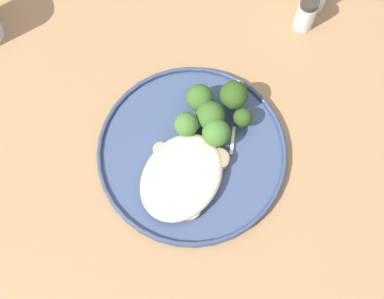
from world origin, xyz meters
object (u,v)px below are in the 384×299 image
(broccoli_floret_left_leaning, at_px, (202,99))
(broccoli_floret_rear_charred, at_px, (185,127))
(seared_scallop_large_seared, at_px, (190,209))
(seared_scallop_left_edge, at_px, (161,163))
(dinner_plate, at_px, (192,152))
(broccoli_floret_small_sprig, at_px, (210,116))
(broccoli_floret_beside_noodles, at_px, (234,95))
(seared_scallop_on_noodles, at_px, (161,177))
(pepper_shaker, at_px, (306,13))
(broccoli_floret_right_tilted, at_px, (216,133))
(seared_scallop_front_small, at_px, (161,150))
(seared_scallop_tiny_bay, at_px, (182,186))
(seared_scallop_center_golden, at_px, (219,159))
(broccoli_floret_front_edge, at_px, (243,118))

(broccoli_floret_left_leaning, distance_m, broccoli_floret_rear_charred, 0.05)
(seared_scallop_large_seared, bearing_deg, seared_scallop_left_edge, -116.65)
(broccoli_floret_left_leaning, xyz_separation_m, broccoli_floret_rear_charred, (0.05, 0.00, -0.00))
(dinner_plate, xyz_separation_m, broccoli_floret_small_sprig, (-0.05, -0.00, 0.04))
(broccoli_floret_beside_noodles, bearing_deg, seared_scallop_on_noodles, -10.63)
(seared_scallop_large_seared, xyz_separation_m, broccoli_floret_rear_charred, (-0.10, -0.07, 0.02))
(broccoli_floret_left_leaning, distance_m, pepper_shaker, 0.24)
(broccoli_floret_beside_noodles, bearing_deg, broccoli_floret_right_tilted, 6.68)
(seared_scallop_front_small, distance_m, broccoli_floret_rear_charred, 0.05)
(broccoli_floret_left_leaning, bearing_deg, broccoli_floret_beside_noodles, 127.38)
(seared_scallop_on_noodles, xyz_separation_m, broccoli_floret_left_leaning, (-0.13, -0.01, 0.02))
(broccoli_floret_rear_charred, relative_size, pepper_shaker, 0.82)
(seared_scallop_front_small, xyz_separation_m, pepper_shaker, (-0.32, 0.08, 0.01))
(seared_scallop_on_noodles, bearing_deg, dinner_plate, 164.98)
(seared_scallop_tiny_bay, bearing_deg, seared_scallop_center_golden, 158.10)
(seared_scallop_center_golden, relative_size, seared_scallop_large_seared, 0.97)
(broccoli_floret_small_sprig, xyz_separation_m, pepper_shaker, (-0.24, 0.04, -0.01))
(dinner_plate, relative_size, broccoli_floret_small_sprig, 5.13)
(dinner_plate, bearing_deg, seared_scallop_center_golden, 99.85)
(seared_scallop_large_seared, distance_m, broccoli_floret_front_edge, 0.16)
(seared_scallop_center_golden, height_order, broccoli_floret_rear_charred, broccoli_floret_rear_charred)
(broccoli_floret_rear_charred, bearing_deg, broccoli_floret_right_tilted, 111.24)
(seared_scallop_left_edge, relative_size, seared_scallop_center_golden, 0.86)
(dinner_plate, distance_m, broccoli_floret_front_edge, 0.09)
(seared_scallop_tiny_bay, height_order, broccoli_floret_rear_charred, broccoli_floret_rear_charred)
(seared_scallop_left_edge, height_order, broccoli_floret_left_leaning, broccoli_floret_left_leaning)
(seared_scallop_large_seared, distance_m, broccoli_floret_beside_noodles, 0.18)
(seared_scallop_center_golden, distance_m, seared_scallop_front_small, 0.09)
(seared_scallop_left_edge, distance_m, seared_scallop_large_seared, 0.08)
(seared_scallop_large_seared, xyz_separation_m, broccoli_floret_small_sprig, (-0.13, -0.05, 0.02))
(dinner_plate, height_order, seared_scallop_tiny_bay, seared_scallop_tiny_bay)
(seared_scallop_left_edge, distance_m, broccoli_floret_front_edge, 0.14)
(seared_scallop_tiny_bay, xyz_separation_m, broccoli_floret_front_edge, (-0.14, 0.02, 0.01))
(seared_scallop_left_edge, bearing_deg, broccoli_floret_rear_charred, 175.76)
(seared_scallop_front_small, distance_m, broccoli_floret_beside_noodles, 0.14)
(seared_scallop_left_edge, distance_m, pepper_shaker, 0.35)
(broccoli_floret_front_edge, height_order, broccoli_floret_rear_charred, broccoli_floret_rear_charred)
(broccoli_floret_rear_charred, bearing_deg, broccoli_floret_beside_noodles, 155.67)
(broccoli_floret_right_tilted, bearing_deg, seared_scallop_on_noodles, -21.35)
(dinner_plate, height_order, seared_scallop_front_small, seared_scallop_front_small)
(seared_scallop_left_edge, relative_size, pepper_shaker, 0.41)
(seared_scallop_large_seared, height_order, broccoli_floret_left_leaning, broccoli_floret_left_leaning)
(broccoli_floret_right_tilted, bearing_deg, seared_scallop_tiny_bay, -2.45)
(seared_scallop_on_noodles, relative_size, seared_scallop_large_seared, 0.99)
(seared_scallop_left_edge, bearing_deg, seared_scallop_center_golden, 125.68)
(broccoli_floret_front_edge, bearing_deg, seared_scallop_center_golden, 1.10)
(broccoli_floret_left_leaning, distance_m, broccoli_floret_small_sprig, 0.03)
(seared_scallop_left_edge, relative_size, seared_scallop_tiny_bay, 0.76)
(seared_scallop_center_golden, height_order, seared_scallop_front_small, seared_scallop_center_golden)
(seared_scallop_left_edge, relative_size, broccoli_floret_right_tilted, 0.51)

